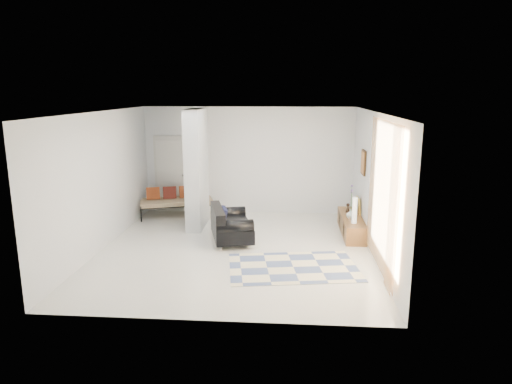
{
  "coord_description": "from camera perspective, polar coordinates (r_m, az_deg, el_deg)",
  "views": [
    {
      "loc": [
        1.1,
        -8.87,
        3.21
      ],
      "look_at": [
        0.38,
        0.6,
        1.09
      ],
      "focal_mm": 32.0,
      "sensor_mm": 36.0,
      "label": 1
    }
  ],
  "objects": [
    {
      "name": "wall_right",
      "position": [
        9.2,
        14.59,
        0.84
      ],
      "size": [
        0.0,
        6.0,
        6.0
      ],
      "primitive_type": "plane",
      "rotation": [
        1.57,
        0.0,
        -1.57
      ],
      "color": "silver",
      "rests_on": "ground"
    },
    {
      "name": "wall_front",
      "position": [
        6.24,
        -6.01,
        -4.33
      ],
      "size": [
        6.0,
        0.0,
        6.0
      ],
      "primitive_type": "plane",
      "rotation": [
        -1.57,
        0.0,
        0.0
      ],
      "color": "silver",
      "rests_on": "ground"
    },
    {
      "name": "area_rug",
      "position": [
        8.59,
        4.68,
        -9.34
      ],
      "size": [
        2.56,
        1.9,
        0.01
      ],
      "primitive_type": "cube",
      "rotation": [
        0.0,
        0.0,
        0.15
      ],
      "color": "beige",
      "rests_on": "floor"
    },
    {
      "name": "partition_column",
      "position": [
        10.85,
        -7.43,
        2.89
      ],
      "size": [
        0.35,
        1.2,
        2.8
      ],
      "primitive_type": "cube",
      "color": "silver",
      "rests_on": "floor"
    },
    {
      "name": "bronze_figurine",
      "position": [
        10.94,
        11.41,
        -1.96
      ],
      "size": [
        0.12,
        0.12,
        0.22
      ],
      "primitive_type": null,
      "rotation": [
        0.0,
        0.0,
        0.17
      ],
      "color": "black",
      "rests_on": "media_console"
    },
    {
      "name": "daybed",
      "position": [
        12.04,
        -10.05,
        -1.03
      ],
      "size": [
        1.98,
        1.3,
        0.77
      ],
      "rotation": [
        0.0,
        0.0,
        0.31
      ],
      "color": "black",
      "rests_on": "floor"
    },
    {
      "name": "loveseat",
      "position": [
        9.9,
        -3.39,
        -4.13
      ],
      "size": [
        1.11,
        1.51,
        0.76
      ],
      "rotation": [
        0.0,
        0.0,
        0.26
      ],
      "color": "silver",
      "rests_on": "floor"
    },
    {
      "name": "wall_art",
      "position": [
        10.39,
        13.29,
        3.62
      ],
      "size": [
        0.04,
        0.45,
        0.55
      ],
      "primitive_type": "cube",
      "color": "#3A2410",
      "rests_on": "wall_right"
    },
    {
      "name": "hallway_door",
      "position": [
        12.45,
        -10.63,
        2.24
      ],
      "size": [
        0.85,
        0.06,
        2.04
      ],
      "primitive_type": "cube",
      "color": "beige",
      "rests_on": "floor"
    },
    {
      "name": "wall_back",
      "position": [
        12.06,
        -0.94,
        3.96
      ],
      "size": [
        6.0,
        0.0,
        6.0
      ],
      "primitive_type": "plane",
      "rotation": [
        1.57,
        0.0,
        0.0
      ],
      "color": "silver",
      "rests_on": "ground"
    },
    {
      "name": "vase",
      "position": [
        10.43,
        11.75,
        -2.71
      ],
      "size": [
        0.21,
        0.21,
        0.21
      ],
      "primitive_type": "imported",
      "rotation": [
        0.0,
        0.0,
        -0.04
      ],
      "color": "white",
      "rests_on": "media_console"
    },
    {
      "name": "curtain",
      "position": [
        8.07,
        15.46,
        -0.45
      ],
      "size": [
        0.0,
        2.55,
        2.55
      ],
      "primitive_type": "plane",
      "rotation": [
        1.57,
        0.0,
        1.57
      ],
      "color": "orange",
      "rests_on": "wall_right"
    },
    {
      "name": "cylinder_lamp",
      "position": [
        10.05,
        12.22,
        -2.26
      ],
      "size": [
        0.1,
        0.1,
        0.57
      ],
      "primitive_type": "cylinder",
      "color": "white",
      "rests_on": "media_console"
    },
    {
      "name": "ceiling",
      "position": [
        8.95,
        -2.76,
        9.96
      ],
      "size": [
        6.0,
        6.0,
        0.0
      ],
      "primitive_type": "plane",
      "rotation": [
        3.14,
        0.0,
        0.0
      ],
      "color": "white",
      "rests_on": "wall_back"
    },
    {
      "name": "floor",
      "position": [
        9.5,
        -2.58,
        -7.17
      ],
      "size": [
        6.0,
        6.0,
        0.0
      ],
      "primitive_type": "plane",
      "color": "white",
      "rests_on": "ground"
    },
    {
      "name": "media_console",
      "position": [
        10.68,
        11.84,
        -4.03
      ],
      "size": [
        0.45,
        1.86,
        0.8
      ],
      "color": "brown",
      "rests_on": "floor"
    },
    {
      "name": "wall_left",
      "position": [
        9.84,
        -18.79,
        1.32
      ],
      "size": [
        0.0,
        6.0,
        6.0
      ],
      "primitive_type": "plane",
      "rotation": [
        1.57,
        0.0,
        1.57
      ],
      "color": "silver",
      "rests_on": "ground"
    }
  ]
}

